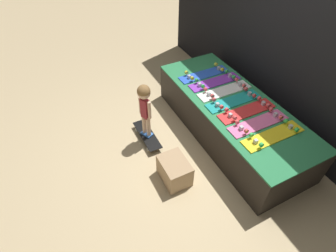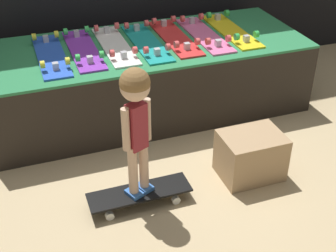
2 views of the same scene
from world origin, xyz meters
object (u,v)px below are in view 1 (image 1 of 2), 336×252
Objects in this scene: skateboard_pink_on_rack at (258,123)px; skateboard_teal_on_rack at (234,101)px; skateboard_purple_on_rack at (215,81)px; storage_box at (174,171)px; skateboard_on_floor at (147,135)px; skateboard_yellow_on_rack at (273,135)px; child at (145,102)px; skateboard_blue_on_rack at (204,74)px; skateboard_red_on_rack at (247,111)px; skateboard_white_on_rack at (224,90)px.

skateboard_teal_on_rack is at bearing -179.80° from skateboard_pink_on_rack.
skateboard_purple_on_rack reaches higher than storage_box.
storage_box is at bearing 2.21° from skateboard_on_floor.
child is (-1.13, -1.11, 0.08)m from skateboard_yellow_on_rack.
storage_box reaches higher than skateboard_on_floor.
skateboard_blue_on_rack is 1.24× the size of skateboard_on_floor.
skateboard_pink_on_rack is at bearing -5.35° from skateboard_red_on_rack.
child reaches higher than skateboard_on_floor.
skateboard_white_on_rack is 1.14m from child.
child is (0.08, -1.13, 0.08)m from skateboard_purple_on_rack.
skateboard_red_on_rack is at bearing 174.65° from skateboard_pink_on_rack.
child is at bearing -110.04° from skateboard_teal_on_rack.
skateboard_purple_on_rack is 1.00× the size of skateboard_white_on_rack.
skateboard_white_on_rack is 0.97m from skateboard_yellow_on_rack.
skateboard_blue_on_rack is 1.15m from child.
skateboard_pink_on_rack is at bearing -178.00° from skateboard_yellow_on_rack.
skateboard_on_floor is (-0.40, -1.10, -0.52)m from skateboard_teal_on_rack.
skateboard_white_on_rack is at bearing 81.92° from skateboard_on_floor.
skateboard_red_on_rack is 0.95× the size of child.
skateboard_red_on_rack is at bearing 60.25° from skateboard_on_floor.
skateboard_blue_on_rack is 0.24m from skateboard_purple_on_rack.
skateboard_white_on_rack is 1.00× the size of skateboard_yellow_on_rack.
skateboard_purple_on_rack is 0.73m from skateboard_red_on_rack.
skateboard_yellow_on_rack is (0.97, -0.02, 0.00)m from skateboard_white_on_rack.
skateboard_on_floor is at bearing -85.87° from skateboard_purple_on_rack.
skateboard_teal_on_rack is 1.18m from child.
skateboard_pink_on_rack is (1.21, 0.00, 0.00)m from skateboard_blue_on_rack.
child reaches higher than skateboard_white_on_rack.
storage_box is at bearing -60.70° from skateboard_white_on_rack.
skateboard_pink_on_rack is 1.17m from storage_box.
skateboard_on_floor is (-0.64, -1.13, -0.52)m from skateboard_red_on_rack.
skateboard_blue_on_rack and skateboard_teal_on_rack have the same top height.
skateboard_teal_on_rack is at bearing -6.07° from skateboard_white_on_rack.
skateboard_blue_on_rack reaches higher than storage_box.
skateboard_blue_on_rack is 1.00× the size of skateboard_pink_on_rack.
skateboard_purple_on_rack is 0.97m from skateboard_pink_on_rack.
skateboard_white_on_rack and skateboard_red_on_rack have the same top height.
skateboard_red_on_rack is 1.00× the size of skateboard_pink_on_rack.
skateboard_blue_on_rack is 0.97m from skateboard_red_on_rack.
skateboard_yellow_on_rack is 0.95× the size of child.
skateboard_teal_on_rack reaches higher than skateboard_on_floor.
child is at bearing -73.65° from skateboard_blue_on_rack.
skateboard_blue_on_rack and skateboard_white_on_rack have the same top height.
skateboard_purple_on_rack is 1.00× the size of skateboard_red_on_rack.
skateboard_yellow_on_rack is at bearing -1.68° from skateboard_red_on_rack.
child reaches higher than skateboard_blue_on_rack.
skateboard_teal_on_rack is 1.00× the size of skateboard_red_on_rack.
skateboard_teal_on_rack is at bearing -3.55° from skateboard_purple_on_rack.
skateboard_yellow_on_rack is 1.67m from skateboard_on_floor.
skateboard_blue_on_rack and skateboard_red_on_rack have the same top height.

